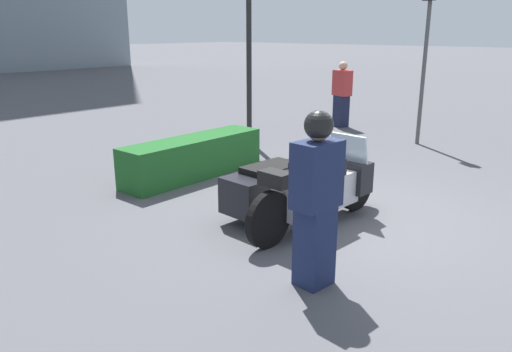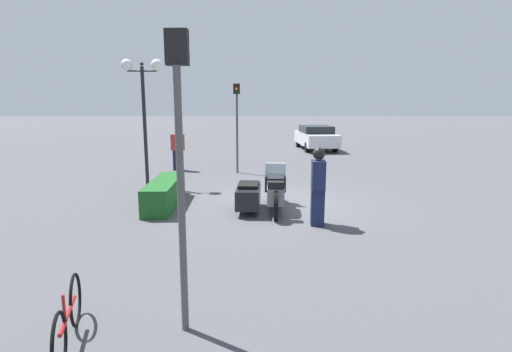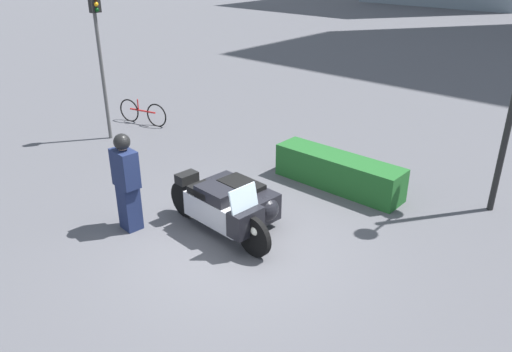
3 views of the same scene
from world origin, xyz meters
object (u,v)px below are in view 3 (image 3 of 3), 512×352
hedge_bush_curbside (338,172)px  traffic_light_far (100,49)px  bicycle_parked (143,113)px  police_motorcycle (233,204)px  officer_rider (126,180)px

hedge_bush_curbside → traffic_light_far: bearing=-166.6°
bicycle_parked → hedge_bush_curbside: bearing=-12.1°
traffic_light_far → bicycle_parked: traffic_light_far is taller
bicycle_parked → police_motorcycle: bearing=-36.2°
hedge_bush_curbside → bicycle_parked: (-6.57, -0.17, -0.03)m
officer_rider → bicycle_parked: officer_rider is taller
police_motorcycle → officer_rider: size_ratio=1.42×
police_motorcycle → hedge_bush_curbside: bearing=83.3°
police_motorcycle → officer_rider: 1.94m
hedge_bush_curbside → traffic_light_far: size_ratio=0.78×
officer_rider → traffic_light_far: 5.18m
police_motorcycle → officer_rider: bearing=-134.4°
police_motorcycle → hedge_bush_curbside: police_motorcycle is taller
hedge_bush_curbside → police_motorcycle: bearing=-100.5°
officer_rider → hedge_bush_curbside: size_ratio=0.64×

